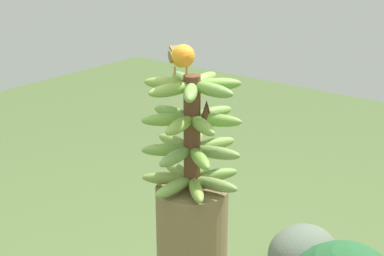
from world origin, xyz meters
name	(u,v)px	position (x,y,z in m)	size (l,w,h in m)	color
banana_bunch	(192,133)	(0.00, 0.00, 1.06)	(0.27, 0.27, 0.32)	brown
perched_bird	(182,56)	(-0.02, -0.02, 1.27)	(0.17, 0.16, 0.09)	#C68933
garden_rock	(303,254)	(-0.14, 1.01, 0.13)	(0.36, 0.31, 0.26)	#5B6656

